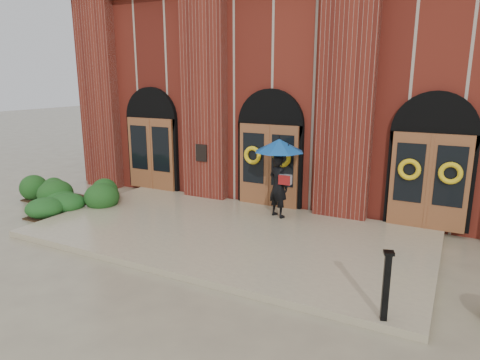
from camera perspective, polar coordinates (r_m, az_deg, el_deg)
The scene contains 7 objects.
ground at distance 11.09m, azimuth -2.01°, elevation -7.70°, with size 90.00×90.00×0.00m, color gray.
landing at distance 11.19m, azimuth -1.64°, elevation -7.09°, with size 10.00×5.30×0.15m, color tan.
church_building at distance 18.51m, azimuth 11.65°, elevation 11.65°, with size 16.20×12.53×7.00m.
man_with_umbrella at distance 11.91m, azimuth 5.21°, elevation 2.29°, with size 1.84×1.84×2.23m.
metal_post at distance 7.43m, azimuth 18.91°, elevation -13.05°, with size 0.20×0.20×1.20m.
hedge_wall_left at distance 15.06m, azimuth -21.40°, elevation -1.33°, with size 3.10×1.24×0.79m, color #1A4517.
hedge_front_left at distance 13.68m, azimuth -22.52°, elevation -3.43°, with size 1.53×1.31×0.54m, color #194A19.
Camera 1 is at (5.11, -9.00, 4.01)m, focal length 32.00 mm.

